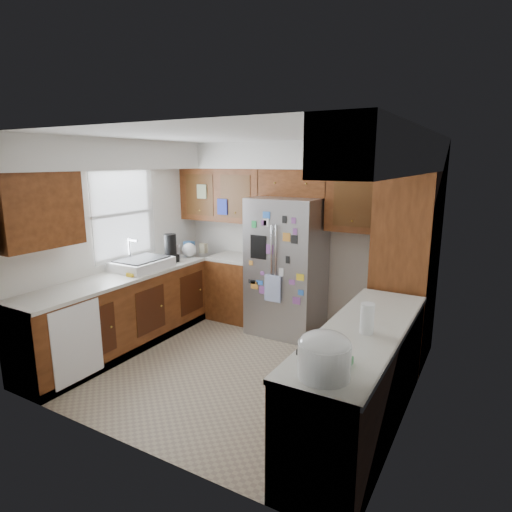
# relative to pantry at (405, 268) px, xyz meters

# --- Properties ---
(floor) EXTENTS (3.60, 3.60, 0.00)m
(floor) POSITION_rel_pantry_xyz_m (-1.50, -1.15, -1.07)
(floor) COLOR tan
(floor) RESTS_ON ground
(room_shell) EXTENTS (3.64, 3.24, 2.52)m
(room_shell) POSITION_rel_pantry_xyz_m (-1.61, -0.79, 0.75)
(room_shell) COLOR white
(room_shell) RESTS_ON ground
(left_counter_run) EXTENTS (1.36, 3.20, 0.92)m
(left_counter_run) POSITION_rel_pantry_xyz_m (-2.86, -1.12, -0.65)
(left_counter_run) COLOR #47210D
(left_counter_run) RESTS_ON ground
(right_counter_run) EXTENTS (0.63, 2.25, 0.92)m
(right_counter_run) POSITION_rel_pantry_xyz_m (0.00, -1.62, -0.65)
(right_counter_run) COLOR #47210D
(right_counter_run) RESTS_ON ground
(pantry) EXTENTS (0.60, 0.90, 2.15)m
(pantry) POSITION_rel_pantry_xyz_m (0.00, 0.00, 0.00)
(pantry) COLOR #47210D
(pantry) RESTS_ON ground
(fridge) EXTENTS (0.90, 0.79, 1.80)m
(fridge) POSITION_rel_pantry_xyz_m (-1.50, 0.05, -0.17)
(fridge) COLOR #939398
(fridge) RESTS_ON ground
(bridge_cabinet) EXTENTS (0.96, 0.34, 0.35)m
(bridge_cabinet) POSITION_rel_pantry_xyz_m (-1.50, 0.28, 0.90)
(bridge_cabinet) COLOR #47210D
(bridge_cabinet) RESTS_ON fridge
(fridge_top_items) EXTENTS (0.64, 0.32, 0.31)m
(fridge_top_items) POSITION_rel_pantry_xyz_m (-1.63, 0.27, 1.21)
(fridge_top_items) COLOR #0E33A1
(fridge_top_items) RESTS_ON bridge_cabinet
(sink_assembly) EXTENTS (0.52, 0.73, 0.37)m
(sink_assembly) POSITION_rel_pantry_xyz_m (-3.00, -1.05, -0.09)
(sink_assembly) COLOR white
(sink_assembly) RESTS_ON left_counter_run
(left_counter_clutter) EXTENTS (0.31, 0.91, 0.38)m
(left_counter_clutter) POSITION_rel_pantry_xyz_m (-2.95, -0.35, -0.02)
(left_counter_clutter) COLOR black
(left_counter_clutter) RESTS_ON left_counter_run
(rice_cooker) EXTENTS (0.34, 0.34, 0.30)m
(rice_cooker) POSITION_rel_pantry_xyz_m (-0.00, -2.53, -0.00)
(rice_cooker) COLOR white
(rice_cooker) RESTS_ON right_counter_run
(paper_towel) EXTENTS (0.11, 0.11, 0.24)m
(paper_towel) POSITION_rel_pantry_xyz_m (0.04, -1.70, -0.03)
(paper_towel) COLOR white
(paper_towel) RESTS_ON right_counter_run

